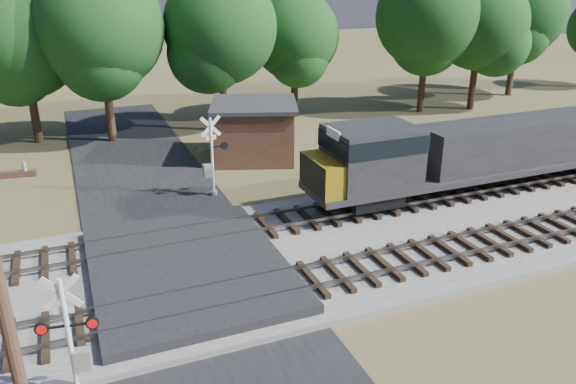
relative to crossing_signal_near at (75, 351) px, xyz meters
name	(u,v)px	position (x,y,z in m)	size (l,w,h in m)	color
ground	(192,284)	(4.12, 4.84, -1.62)	(160.00, 160.00, 0.00)	#4A4A27
ballast_bed	(413,230)	(14.12, 5.34, -1.47)	(140.00, 10.00, 0.30)	gray
road	(192,283)	(4.12, 4.84, -1.58)	(7.00, 60.00, 0.08)	black
crossing_panel	(189,270)	(4.12, 5.34, -1.31)	(7.00, 9.00, 0.62)	#262628
track_near	(290,283)	(7.24, 2.84, -1.21)	(140.00, 2.60, 0.33)	black
track_far	(247,228)	(7.24, 7.84, -1.21)	(140.00, 2.60, 0.33)	black
crossing_signal_near	(75,351)	(0.00, 0.00, 0.00)	(1.56, 0.40, 3.90)	silver
crossing_signal_far	(211,164)	(7.05, 12.85, 0.13)	(1.70, 0.37, 4.22)	silver
utility_pole	(10,336)	(-0.95, -2.88, 2.67)	(1.98, 0.42, 8.11)	#332017
equipment_shed	(254,130)	(11.14, 18.05, 0.12)	(6.44, 6.44, 3.44)	#42261C
treeline	(218,31)	(11.07, 25.18, 5.25)	(84.32, 11.19, 11.45)	black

